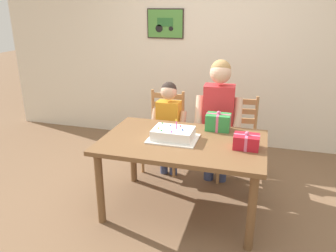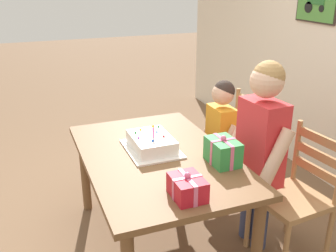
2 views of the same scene
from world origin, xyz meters
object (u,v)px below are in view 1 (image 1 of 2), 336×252
at_px(chair_right, 238,138).
at_px(child_older, 219,110).
at_px(child_younger, 169,120).
at_px(dining_table, 183,149).
at_px(chair_left, 164,130).
at_px(birthday_cake, 173,134).
at_px(gift_box_red_large, 218,122).
at_px(gift_box_beside_cake, 246,142).

xyz_separation_m(chair_right, child_older, (-0.21, -0.18, 0.36)).
xyz_separation_m(chair_right, child_younger, (-0.76, -0.17, 0.20)).
height_order(dining_table, child_older, child_older).
xyz_separation_m(dining_table, child_older, (0.22, 0.67, 0.19)).
distance_m(dining_table, chair_left, 0.96).
relative_size(birthday_cake, child_younger, 0.40).
relative_size(child_older, child_younger, 1.24).
height_order(birthday_cake, chair_right, chair_right).
xyz_separation_m(birthday_cake, chair_left, (-0.34, 0.85, -0.31)).
bearing_deg(birthday_cake, chair_right, 58.47).
relative_size(chair_left, child_older, 0.68).
distance_m(dining_table, child_older, 0.73).
relative_size(birthday_cake, child_older, 0.32).
height_order(child_older, child_younger, child_older).
relative_size(gift_box_red_large, chair_right, 0.26).
xyz_separation_m(dining_table, birthday_cake, (-0.09, -0.01, 0.14)).
bearing_deg(gift_box_red_large, chair_right, 71.17).
xyz_separation_m(birthday_cake, gift_box_red_large, (0.35, 0.36, 0.03)).
relative_size(dining_table, child_younger, 1.34).
relative_size(gift_box_red_large, child_younger, 0.22).
bearing_deg(child_younger, gift_box_red_large, -28.05).
bearing_deg(chair_left, gift_box_beside_cake, -41.20).
distance_m(gift_box_beside_cake, child_older, 0.77).
bearing_deg(birthday_cake, dining_table, 3.30).
height_order(dining_table, birthday_cake, birthday_cake).
bearing_deg(birthday_cake, gift_box_red_large, 45.42).
bearing_deg(birthday_cake, chair_left, 112.07).
bearing_deg(chair_left, dining_table, -62.77).
xyz_separation_m(chair_left, chair_right, (0.86, -0.00, 0.00)).
distance_m(gift_box_red_large, child_older, 0.32).
xyz_separation_m(dining_table, child_younger, (-0.33, 0.67, 0.03)).
bearing_deg(dining_table, gift_box_beside_cake, -2.41).
bearing_deg(child_younger, birthday_cake, -70.66).
distance_m(birthday_cake, chair_right, 1.04).
bearing_deg(child_younger, gift_box_beside_cake, -38.08).
height_order(chair_right, child_younger, child_younger).
relative_size(dining_table, gift_box_red_large, 6.21).
height_order(gift_box_red_large, child_older, child_older).
relative_size(birthday_cake, chair_right, 0.48).
distance_m(birthday_cake, chair_left, 0.96).
bearing_deg(child_younger, child_older, -0.06).
xyz_separation_m(birthday_cake, chair_right, (0.52, 0.85, -0.31)).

